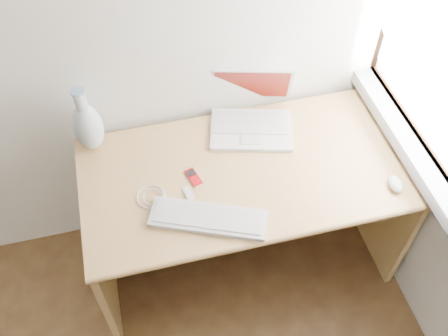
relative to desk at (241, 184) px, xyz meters
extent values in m
cube|color=gray|center=(0.66, -0.16, 0.27)|extent=(0.10, 0.96, 0.06)
cube|color=tan|center=(0.00, -0.08, 0.19)|extent=(1.37, 0.69, 0.03)
cube|color=tan|center=(-0.67, -0.08, -0.17)|extent=(0.03, 0.65, 0.70)
cube|color=tan|center=(0.67, -0.08, -0.17)|extent=(0.03, 0.65, 0.70)
cube|color=tan|center=(0.00, 0.25, -0.05)|extent=(1.31, 0.03, 0.46)
cube|color=white|center=(0.07, 0.12, 0.22)|extent=(0.40, 0.33, 0.02)
cube|color=white|center=(0.07, 0.12, 0.23)|extent=(0.34, 0.21, 0.00)
cube|color=white|center=(0.07, 0.24, 0.33)|extent=(0.36, 0.18, 0.22)
cube|color=maroon|center=(0.07, 0.24, 0.33)|extent=(0.33, 0.16, 0.20)
cube|color=white|center=(-0.21, -0.29, 0.22)|extent=(0.46, 0.30, 0.02)
cube|color=white|center=(-0.21, -0.29, 0.23)|extent=(0.42, 0.25, 0.00)
ellipsoid|color=white|center=(0.55, -0.31, 0.22)|extent=(0.07, 0.10, 0.03)
cube|color=#AB0B10|center=(-0.23, -0.07, 0.21)|extent=(0.06, 0.10, 0.01)
cube|color=black|center=(-0.23, -0.07, 0.22)|extent=(0.04, 0.04, 0.00)
torus|color=white|center=(-0.41, -0.13, 0.21)|extent=(0.15, 0.15, 0.01)
cube|color=white|center=(-0.26, -0.15, 0.21)|extent=(0.04, 0.08, 0.01)
ellipsoid|color=silver|center=(-0.60, 0.20, 0.32)|extent=(0.12, 0.12, 0.23)
cylinder|color=silver|center=(-0.60, 0.20, 0.47)|extent=(0.05, 0.05, 0.09)
cylinder|color=#82A6D0|center=(-0.60, 0.20, 0.52)|extent=(0.06, 0.06, 0.01)
camera|label=1|loc=(-0.41, -1.32, 1.80)|focal=40.00mm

